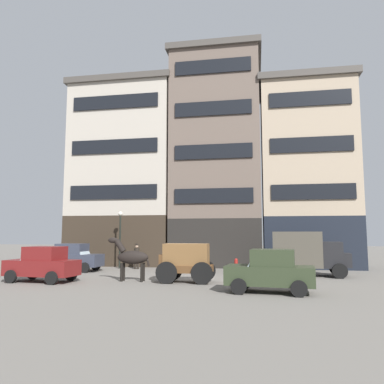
# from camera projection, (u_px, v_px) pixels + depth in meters

# --- Properties ---
(ground_plane) EXTENTS (120.00, 120.00, 0.00)m
(ground_plane) POSITION_uv_depth(u_px,v_px,m) (186.00, 280.00, 20.28)
(ground_plane) COLOR slate
(building_far_left) EXTENTS (8.88, 5.55, 15.24)m
(building_far_left) POSITION_uv_depth(u_px,v_px,m) (125.00, 172.00, 31.61)
(building_far_left) COLOR #33281E
(building_far_left) RESTS_ON ground_plane
(building_center_left) EXTENTS (7.46, 5.55, 17.44)m
(building_center_left) POSITION_uv_depth(u_px,v_px,m) (217.00, 156.00, 30.39)
(building_center_left) COLOR black
(building_center_left) RESTS_ON ground_plane
(building_center_right) EXTENTS (7.38, 5.55, 14.46)m
(building_center_right) POSITION_uv_depth(u_px,v_px,m) (307.00, 172.00, 29.02)
(building_center_right) COLOR black
(building_center_right) RESTS_ON ground_plane
(cargo_wagon) EXTENTS (2.92, 1.54, 1.98)m
(cargo_wagon) POSITION_uv_depth(u_px,v_px,m) (185.00, 260.00, 19.32)
(cargo_wagon) COLOR brown
(cargo_wagon) RESTS_ON ground_plane
(draft_horse) EXTENTS (2.34, 0.62, 2.30)m
(draft_horse) POSITION_uv_depth(u_px,v_px,m) (131.00, 257.00, 19.83)
(draft_horse) COLOR black
(draft_horse) RESTS_ON ground_plane
(delivery_truck_near) EXTENTS (4.49, 2.48, 2.62)m
(delivery_truck_near) POSITION_uv_depth(u_px,v_px,m) (308.00, 252.00, 22.29)
(delivery_truck_near) COLOR black
(delivery_truck_near) RESTS_ON ground_plane
(sedan_dark) EXTENTS (3.71, 1.89, 1.83)m
(sedan_dark) POSITION_uv_depth(u_px,v_px,m) (74.00, 257.00, 25.04)
(sedan_dark) COLOR #333847
(sedan_dark) RESTS_ON ground_plane
(sedan_light) EXTENTS (3.83, 2.12, 1.83)m
(sedan_light) POSITION_uv_depth(u_px,v_px,m) (43.00, 264.00, 19.51)
(sedan_light) COLOR maroon
(sedan_light) RESTS_ON ground_plane
(sedan_parked_curb) EXTENTS (3.85, 2.17, 1.83)m
(sedan_parked_curb) POSITION_uv_depth(u_px,v_px,m) (270.00, 271.00, 15.92)
(sedan_parked_curb) COLOR #2D3823
(sedan_parked_curb) RESTS_ON ground_plane
(pedestrian_officer) EXTENTS (0.46, 0.46, 1.79)m
(pedestrian_officer) POSITION_uv_depth(u_px,v_px,m) (137.00, 255.00, 26.61)
(pedestrian_officer) COLOR black
(pedestrian_officer) RESTS_ON ground_plane
(streetlamp_curbside) EXTENTS (0.32, 0.32, 4.12)m
(streetlamp_curbside) POSITION_uv_depth(u_px,v_px,m) (120.00, 231.00, 27.18)
(streetlamp_curbside) COLOR black
(streetlamp_curbside) RESTS_ON ground_plane
(fire_hydrant_curbside) EXTENTS (0.24, 0.24, 0.83)m
(fire_hydrant_curbside) POSITION_uv_depth(u_px,v_px,m) (236.00, 264.00, 25.29)
(fire_hydrant_curbside) COLOR maroon
(fire_hydrant_curbside) RESTS_ON ground_plane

